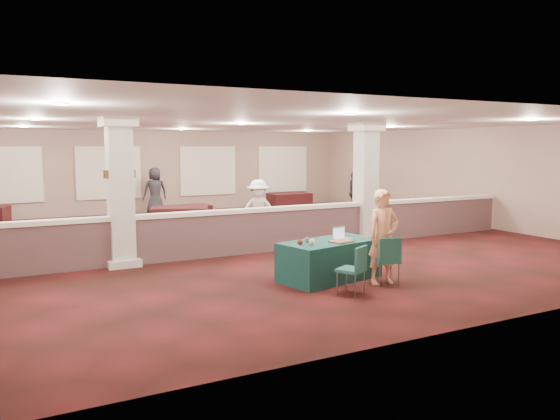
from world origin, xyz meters
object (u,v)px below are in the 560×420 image
far_table_front_left (24,240)px  far_table_back_right (289,202)px  conf_chair_side (355,266)px  attendee_d (155,191)px  far_table_front_right (326,222)px  woman (383,237)px  attendee_c (354,192)px  conf_chair_main (388,257)px  attendee_b (258,210)px  far_table_front_center (180,218)px  far_table_back_center (185,215)px  near_table (330,260)px

far_table_front_left → far_table_back_right: bearing=27.2°
conf_chair_side → far_table_back_right: conf_chair_side is taller
attendee_d → far_table_front_right: bearing=118.9°
conf_chair_side → woman: bearing=-5.7°
attendee_c → attendee_d: 7.63m
conf_chair_main → attendee_b: size_ratio=0.54×
attendee_b → woman: bearing=-63.7°
far_table_front_center → far_table_back_center: 0.96m
near_table → far_table_back_right: (4.95, 10.65, -0.03)m
far_table_front_left → far_table_front_center: (4.53, 2.18, -0.01)m
conf_chair_main → far_table_back_center: (-0.88, 9.35, -0.21)m
far_table_front_left → attendee_b: 5.93m
far_table_front_right → attendee_b: bearing=-174.5°
far_table_back_right → attendee_b: size_ratio=1.02×
far_table_front_left → far_table_front_center: bearing=25.7°
woman → attendee_d: bearing=98.0°
near_table → attendee_c: bearing=40.0°
near_table → far_table_front_right: near_table is taller
far_table_front_left → conf_chair_side: bearing=-52.9°
woman → conf_chair_main: bearing=-79.7°
conf_chair_main → woman: 0.38m
woman → far_table_back_right: bearing=72.8°
far_table_back_center → attendee_c: bearing=0.9°
conf_chair_main → far_table_back_center: size_ratio=0.56×
far_table_back_right → far_table_front_center: bearing=-151.6°
conf_chair_main → far_table_front_center: conf_chair_main is taller
conf_chair_side → far_table_front_right: bearing=34.2°
far_table_back_center → far_table_front_right: bearing=-47.7°
far_table_back_right → attendee_c: size_ratio=1.05×
attendee_c → far_table_front_left: bearing=136.3°
far_table_front_center → far_table_back_center: far_table_front_center is taller
near_table → attendee_c: 10.89m
far_table_front_center → attendee_c: size_ratio=1.05×
far_table_front_left → far_table_back_center: 5.83m
far_table_back_right → attendee_d: attendee_d is taller
conf_chair_main → far_table_front_right: (2.34, 5.80, -0.20)m
far_table_back_right → woman: bearing=-110.4°
conf_chair_main → attendee_d: attendee_d is taller
conf_chair_side → attendee_d: bearing=63.1°
attendee_b → near_table: bearing=-72.3°
far_table_front_left → attendee_b: (5.86, -0.74, 0.48)m
woman → attendee_c: 11.08m
far_table_back_center → far_table_back_right: far_table_back_right is taller
near_table → attendee_b: size_ratio=1.18×
conf_chair_side → far_table_back_right: bearing=38.9°
far_table_front_left → far_table_front_right: far_table_front_left is taller
conf_chair_side → far_table_back_center: bearing=62.3°
far_table_front_right → conf_chair_main: bearing=-112.0°
conf_chair_main → far_table_front_left: size_ratio=0.51×
attendee_d → attendee_c: bearing=158.6°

